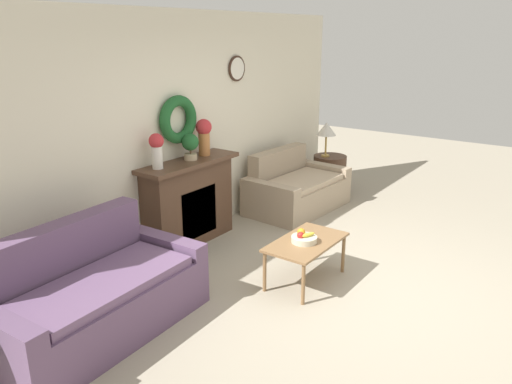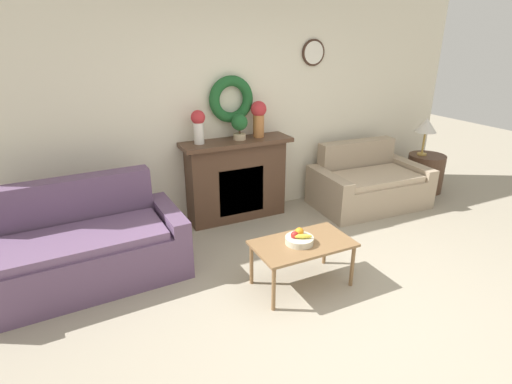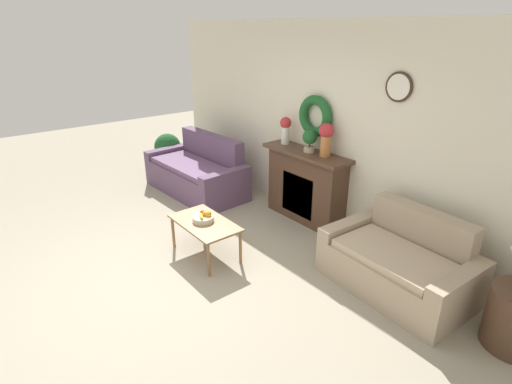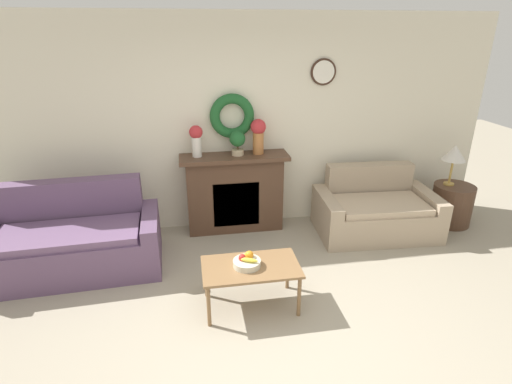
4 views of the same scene
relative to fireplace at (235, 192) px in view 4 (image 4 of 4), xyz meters
The scene contains 12 objects.
ground_plane 2.35m from the fireplace, 88.54° to the right, with size 16.00×16.00×0.00m, color #9E937F.
wall_back 0.86m from the fireplace, 73.84° to the left, with size 6.80×0.19×2.70m.
fireplace is the anchor object (origin of this frame).
couch_left 1.99m from the fireplace, 160.57° to the right, with size 1.88×0.98×0.94m.
loveseat_right 1.85m from the fireplace, 12.32° to the right, with size 1.54×0.99×0.83m.
coffee_table 1.65m from the fireplace, 91.75° to the right, with size 0.91×0.52×0.45m.
fruit_bowl 1.64m from the fireplace, 93.01° to the right, with size 0.26×0.26×0.12m.
side_table_by_loveseat 2.96m from the fireplace, ahead, with size 0.53×0.53×0.55m.
table_lamp 2.91m from the fireplace, ahead, with size 0.30×0.30×0.54m.
vase_on_mantel_left 0.87m from the fireplace, behind, with size 0.16×0.16×0.39m.
vase_on_mantel_right 0.83m from the fireplace, ahead, with size 0.19×0.19×0.44m.
potted_plant_on_mantel 0.69m from the fireplace, 17.32° to the right, with size 0.20×0.20×0.31m.
Camera 4 is at (-0.60, -2.49, 2.49)m, focal length 28.00 mm.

